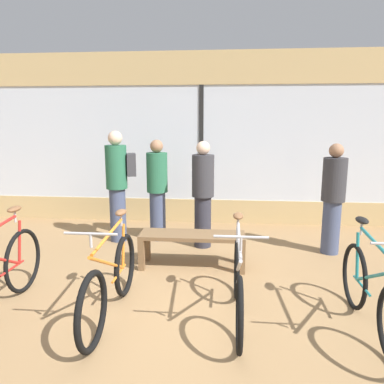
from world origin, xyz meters
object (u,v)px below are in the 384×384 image
object	(u,v)px
display_bench	(192,240)
customer_near_rack	(333,197)
bicycle_far_right	(372,293)
customer_by_window	(203,192)
customer_mid_floor	(118,182)
bicycle_left	(111,281)
customer_near_bench	(157,188)
bicycle_right	(238,284)

from	to	relation	value
display_bench	customer_near_rack	xyz separation A→B (m)	(2.00, 0.73, 0.47)
bicycle_far_right	customer_by_window	xyz separation A→B (m)	(-1.72, 2.28, 0.48)
customer_mid_floor	bicycle_left	bearing A→B (deg)	-75.62
bicycle_far_right	display_bench	world-z (taller)	bicycle_far_right
bicycle_left	bicycle_far_right	size ratio (longest dim) A/B	1.04
customer_near_rack	customer_near_bench	distance (m)	2.71
display_bench	customer_mid_floor	size ratio (longest dim) A/B	0.78
display_bench	customer_by_window	bearing A→B (deg)	84.42
bicycle_left	customer_mid_floor	size ratio (longest dim) A/B	0.97
bicycle_far_right	customer_near_bench	world-z (taller)	customer_near_bench
customer_by_window	customer_mid_floor	world-z (taller)	customer_mid_floor
customer_by_window	bicycle_left	bearing A→B (deg)	-108.86
customer_by_window	customer_mid_floor	bearing A→B (deg)	173.13
display_bench	customer_by_window	size ratio (longest dim) A/B	0.85
bicycle_far_right	bicycle_left	bearing A→B (deg)	179.11
bicycle_right	customer_near_rack	size ratio (longest dim) A/B	1.01
bicycle_right	customer_near_rack	xyz separation A→B (m)	(1.42, 2.05, 0.48)
customer_by_window	customer_near_rack	bearing A→B (deg)	-3.53
customer_by_window	bicycle_right	bearing A→B (deg)	-77.22
customer_near_bench	customer_mid_floor	bearing A→B (deg)	-168.72
bicycle_right	bicycle_far_right	distance (m)	1.23
customer_mid_floor	customer_near_rack	bearing A→B (deg)	-4.93
bicycle_left	bicycle_right	xyz separation A→B (m)	(1.26, 0.08, -0.01)
customer_near_rack	customer_mid_floor	world-z (taller)	customer_mid_floor
bicycle_left	customer_near_rack	world-z (taller)	customer_near_rack
bicycle_left	display_bench	world-z (taller)	bicycle_left
customer_near_bench	customer_by_window	bearing A→B (deg)	-20.74
bicycle_right	display_bench	bearing A→B (deg)	113.59
customer_near_bench	bicycle_far_right	bearing A→B (deg)	-46.01
bicycle_left	customer_near_bench	size ratio (longest dim) A/B	1.06
bicycle_far_right	customer_mid_floor	world-z (taller)	customer_mid_floor
bicycle_left	bicycle_far_right	bearing A→B (deg)	-0.89
bicycle_left	customer_by_window	world-z (taller)	customer_by_window
display_bench	customer_near_bench	bearing A→B (deg)	120.92
bicycle_left	customer_near_bench	distance (m)	2.58
bicycle_far_right	customer_near_bench	bearing A→B (deg)	133.99
customer_by_window	bicycle_far_right	bearing A→B (deg)	-53.05
display_bench	customer_mid_floor	bearing A→B (deg)	142.00
bicycle_right	customer_by_window	size ratio (longest dim) A/B	1.00
customer_near_rack	customer_by_window	xyz separation A→B (m)	(-1.92, 0.12, 0.01)
display_bench	customer_near_bench	distance (m)	1.42
customer_near_rack	customer_mid_floor	bearing A→B (deg)	175.07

